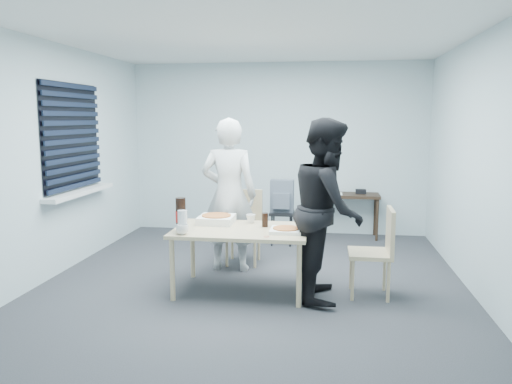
% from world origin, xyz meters
% --- Properties ---
extents(room, '(5.00, 5.00, 5.00)m').
position_xyz_m(room, '(-2.20, 0.40, 1.44)').
color(room, '#2D2D32').
rests_on(room, ground).
extents(dining_table, '(1.35, 0.85, 0.66)m').
position_xyz_m(dining_table, '(-0.08, -0.28, 0.59)').
color(dining_table, '#C9AB89').
rests_on(dining_table, ground).
extents(chair_far, '(0.42, 0.42, 0.89)m').
position_xyz_m(chair_far, '(-0.23, 0.79, 0.51)').
color(chair_far, '#C9AB89').
rests_on(chair_far, ground).
extents(chair_right, '(0.42, 0.42, 0.89)m').
position_xyz_m(chair_right, '(1.29, -0.22, 0.51)').
color(chair_right, '#C9AB89').
rests_on(chair_right, ground).
extents(person_white, '(0.65, 0.42, 1.77)m').
position_xyz_m(person_white, '(-0.35, 0.44, 0.89)').
color(person_white, silver).
rests_on(person_white, ground).
extents(person_black, '(0.47, 0.86, 1.77)m').
position_xyz_m(person_black, '(0.78, -0.31, 0.89)').
color(person_black, black).
rests_on(person_black, ground).
extents(side_table, '(0.98, 0.44, 0.65)m').
position_xyz_m(side_table, '(1.04, 2.28, 0.58)').
color(side_table, '#331E15').
rests_on(side_table, ground).
extents(stool, '(0.33, 0.33, 0.46)m').
position_xyz_m(stool, '(0.15, 1.71, 0.35)').
color(stool, black).
rests_on(stool, ground).
extents(backpack, '(0.32, 0.24, 0.45)m').
position_xyz_m(backpack, '(0.15, 1.69, 0.68)').
color(backpack, slate).
rests_on(backpack, stool).
extents(pizza_box_a, '(0.36, 0.36, 0.09)m').
position_xyz_m(pizza_box_a, '(-0.39, -0.05, 0.70)').
color(pizza_box_a, white).
rests_on(pizza_box_a, dining_table).
extents(pizza_box_b, '(0.31, 0.31, 0.04)m').
position_xyz_m(pizza_box_b, '(0.38, -0.36, 0.68)').
color(pizza_box_b, white).
rests_on(pizza_box_b, dining_table).
extents(mug_a, '(0.17, 0.17, 0.10)m').
position_xyz_m(mug_a, '(-0.60, -0.60, 0.70)').
color(mug_a, white).
rests_on(mug_a, dining_table).
extents(mug_b, '(0.10, 0.10, 0.09)m').
position_xyz_m(mug_b, '(-0.03, 0.02, 0.70)').
color(mug_b, white).
rests_on(mug_b, dining_table).
extents(cola_glass, '(0.08, 0.08, 0.14)m').
position_xyz_m(cola_glass, '(0.14, -0.15, 0.73)').
color(cola_glass, black).
rests_on(cola_glass, dining_table).
extents(soda_bottle, '(0.10, 0.10, 0.33)m').
position_xyz_m(soda_bottle, '(-0.66, -0.45, 0.82)').
color(soda_bottle, black).
rests_on(soda_bottle, dining_table).
extents(plastic_cups, '(0.10, 0.10, 0.22)m').
position_xyz_m(plastic_cups, '(-0.62, -0.53, 0.77)').
color(plastic_cups, silver).
rests_on(plastic_cups, dining_table).
extents(rubber_band, '(0.06, 0.06, 0.00)m').
position_xyz_m(rubber_band, '(0.22, -0.59, 0.66)').
color(rubber_band, red).
rests_on(rubber_band, dining_table).
extents(papers, '(0.20, 0.27, 0.00)m').
position_xyz_m(papers, '(0.89, 2.25, 0.66)').
color(papers, white).
rests_on(papers, side_table).
extents(black_box, '(0.17, 0.14, 0.06)m').
position_xyz_m(black_box, '(1.26, 2.32, 0.69)').
color(black_box, black).
rests_on(black_box, side_table).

